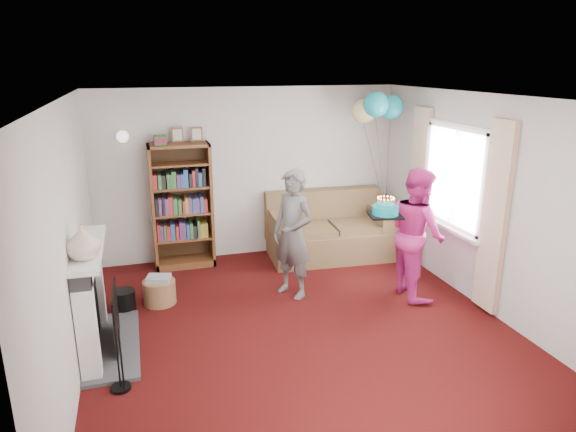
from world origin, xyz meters
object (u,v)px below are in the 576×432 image
object	(u,v)px
bookcase	(182,206)
sofa	(329,232)
person_striped	(293,234)
person_magenta	(417,233)
birthday_cake	(385,210)

from	to	relation	value
bookcase	sofa	bearing A→B (deg)	-5.99
bookcase	sofa	size ratio (longest dim) A/B	1.09
person_striped	sofa	bearing A→B (deg)	108.77
bookcase	person_magenta	xyz separation A→B (m)	(2.67, -1.85, -0.06)
bookcase	person_striped	distance (m)	1.87
sofa	person_magenta	size ratio (longest dim) A/B	1.11
sofa	person_magenta	xyz separation A→B (m)	(0.52, -1.62, 0.46)
bookcase	birthday_cake	distance (m)	2.95
bookcase	birthday_cake	bearing A→B (deg)	-42.58
person_striped	birthday_cake	size ratio (longest dim) A/B	4.41
person_magenta	birthday_cake	size ratio (longest dim) A/B	4.47
sofa	person_magenta	bearing A→B (deg)	-68.24
person_magenta	sofa	bearing A→B (deg)	19.92
sofa	person_magenta	distance (m)	1.77
birthday_cake	sofa	bearing A→B (deg)	90.17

